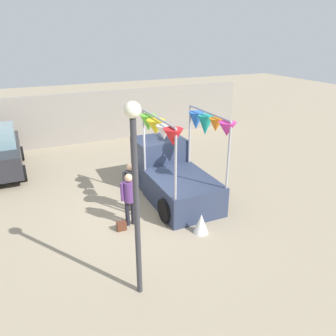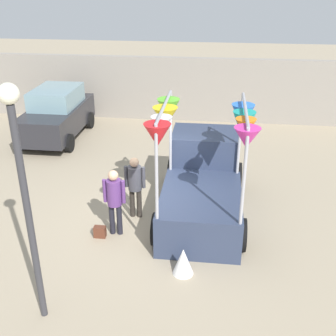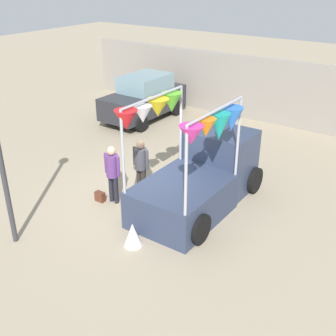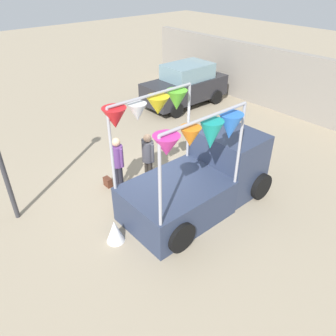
% 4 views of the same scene
% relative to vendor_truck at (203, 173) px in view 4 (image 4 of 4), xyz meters
% --- Properties ---
extents(ground_plane, '(60.00, 60.00, 0.00)m').
position_rel_vendor_truck_xyz_m(ground_plane, '(-1.35, -0.83, -0.94)').
color(ground_plane, gray).
extents(vendor_truck, '(2.50, 4.16, 3.13)m').
position_rel_vendor_truck_xyz_m(vendor_truck, '(0.00, 0.00, 0.00)').
color(vendor_truck, '#2D3851').
rests_on(vendor_truck, ground).
extents(parked_car, '(1.88, 4.00, 1.88)m').
position_rel_vendor_truck_xyz_m(parked_car, '(-5.63, 4.67, 0.01)').
color(parked_car, '#26262B').
rests_on(parked_car, ground).
extents(person_customer, '(0.53, 0.34, 1.67)m').
position_rel_vendor_truck_xyz_m(person_customer, '(-1.99, -1.40, 0.07)').
color(person_customer, black).
rests_on(person_customer, ground).
extents(person_vendor, '(0.53, 0.34, 1.64)m').
position_rel_vendor_truck_xyz_m(person_vendor, '(-1.67, -0.57, 0.05)').
color(person_vendor, '#2D2823').
rests_on(person_vendor, ground).
extents(handbag, '(0.28, 0.16, 0.28)m').
position_rel_vendor_truck_xyz_m(handbag, '(-2.34, -1.60, -0.80)').
color(handbag, '#592D1E').
rests_on(handbag, ground).
extents(brick_boundary_wall, '(18.00, 0.36, 2.60)m').
position_rel_vendor_truck_xyz_m(brick_boundary_wall, '(-1.35, 7.43, 0.36)').
color(brick_boundary_wall, gray).
rests_on(brick_boundary_wall, ground).
extents(folded_kite_bundle_white, '(0.61, 0.61, 0.60)m').
position_rel_vendor_truck_xyz_m(folded_kite_bundle_white, '(-0.26, -2.68, -0.64)').
color(folded_kite_bundle_white, white).
rests_on(folded_kite_bundle_white, ground).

